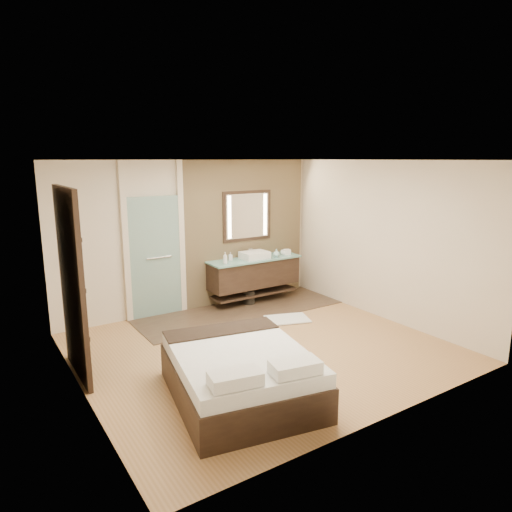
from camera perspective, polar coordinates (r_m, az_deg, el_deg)
floor at (r=6.81m, az=0.77°, el=-11.43°), size 5.00×5.00×0.00m
tile_strip at (r=8.37m, az=-1.94°, el=-6.83°), size 3.80×1.30×0.01m
stone_wall at (r=8.81m, az=-1.28°, el=3.14°), size 2.60×0.08×2.70m
vanity at (r=8.72m, az=-0.24°, el=-2.11°), size 1.85×0.55×0.88m
mirror_unit at (r=8.72m, az=-1.10°, el=5.05°), size 1.06×0.04×0.96m
frosted_door at (r=8.03m, az=-12.52°, el=0.49°), size 1.10×0.12×2.70m
shoji_partition at (r=6.07m, az=-22.00°, el=-3.21°), size 0.06×1.20×2.40m
bed at (r=5.42m, az=-1.95°, el=-14.48°), size 1.80×2.09×0.71m
bath_mat at (r=7.93m, az=3.94°, el=-7.86°), size 0.84×0.70×0.02m
waste_bin at (r=8.71m, az=-0.85°, el=-5.18°), size 0.28×0.28×0.27m
tissue_box at (r=9.00m, az=3.89°, el=0.50°), size 0.15×0.15×0.10m
soap_bottle_a at (r=8.20m, az=-3.87°, el=-0.25°), size 0.11×0.11×0.21m
soap_bottle_b at (r=8.49m, az=-3.23°, el=-0.02°), size 0.09×0.09×0.15m
soap_bottle_c at (r=8.78m, az=2.56°, el=0.39°), size 0.13×0.13×0.15m
cup at (r=9.01m, az=3.45°, el=0.47°), size 0.15×0.15×0.09m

